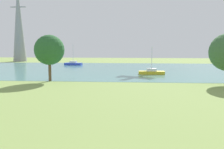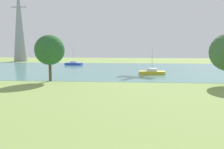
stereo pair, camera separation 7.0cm
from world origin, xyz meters
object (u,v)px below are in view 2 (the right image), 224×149
object	(u,v)px
sailboat_blue	(74,63)
electricity_pylon	(19,22)
tree_west_near	(50,50)
sailboat_yellow	(152,72)

from	to	relation	value
sailboat_blue	electricity_pylon	xyz separation A→B (m)	(-21.60, 14.72, 12.61)
tree_west_near	electricity_pylon	distance (m)	53.11
tree_west_near	electricity_pylon	xyz separation A→B (m)	(-25.36, 45.92, 8.32)
sailboat_blue	sailboat_yellow	xyz separation A→B (m)	(19.84, -20.84, -0.00)
sailboat_blue	tree_west_near	xyz separation A→B (m)	(3.76, -31.20, 4.29)
sailboat_blue	electricity_pylon	bearing A→B (deg)	145.72
sailboat_blue	electricity_pylon	size ratio (longest dim) A/B	0.22
tree_west_near	sailboat_yellow	bearing A→B (deg)	32.80
sailboat_yellow	electricity_pylon	size ratio (longest dim) A/B	0.20
tree_west_near	electricity_pylon	bearing A→B (deg)	118.91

